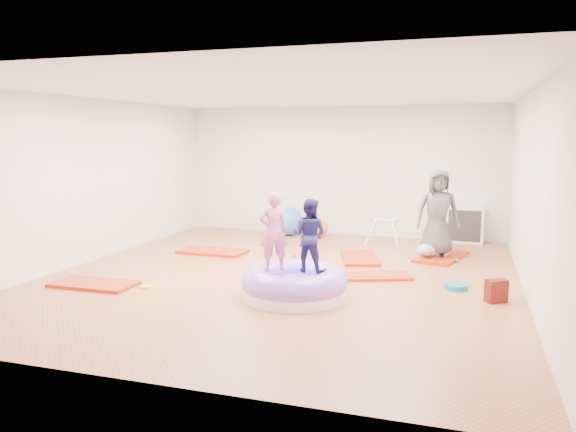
% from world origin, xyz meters
% --- Properties ---
extents(room, '(7.01, 8.01, 2.81)m').
position_xyz_m(room, '(0.00, 0.00, 1.40)').
color(room, '#AE603F').
rests_on(room, ground).
extents(gym_mat_front_left, '(1.21, 0.61, 0.05)m').
position_xyz_m(gym_mat_front_left, '(-2.41, -1.40, 0.03)').
color(gym_mat_front_left, '#A4240C').
rests_on(gym_mat_front_left, ground).
extents(gym_mat_mid_left, '(1.26, 0.66, 0.05)m').
position_xyz_m(gym_mat_mid_left, '(-1.78, 1.25, 0.03)').
color(gym_mat_mid_left, '#A4240C').
rests_on(gym_mat_mid_left, ground).
extents(gym_mat_center_back, '(0.91, 1.32, 0.05)m').
position_xyz_m(gym_mat_center_back, '(0.93, 1.55, 0.03)').
color(gym_mat_center_back, '#A4240C').
rests_on(gym_mat_center_back, ground).
extents(gym_mat_right, '(1.18, 0.88, 0.04)m').
position_xyz_m(gym_mat_right, '(1.40, 0.36, 0.02)').
color(gym_mat_right, '#A4240C').
rests_on(gym_mat_right, ground).
extents(gym_mat_rear_right, '(0.96, 1.40, 0.05)m').
position_xyz_m(gym_mat_rear_right, '(2.29, 2.07, 0.03)').
color(gym_mat_rear_right, '#A4240C').
rests_on(gym_mat_rear_right, ground).
extents(inflatable_cushion, '(1.43, 1.43, 0.45)m').
position_xyz_m(inflatable_cushion, '(0.54, -1.08, 0.18)').
color(inflatable_cushion, white).
rests_on(inflatable_cushion, ground).
extents(child_pink, '(0.46, 0.40, 1.06)m').
position_xyz_m(child_pink, '(0.25, -1.11, 0.94)').
color(child_pink, '#CC5E8A').
rests_on(child_pink, inflatable_cushion).
extents(child_navy, '(0.52, 0.43, 0.98)m').
position_xyz_m(child_navy, '(0.73, -1.04, 0.90)').
color(child_navy, '#1D1B53').
rests_on(child_navy, inflatable_cushion).
extents(adult_caregiver, '(0.85, 0.65, 1.54)m').
position_xyz_m(adult_caregiver, '(2.20, 2.06, 0.82)').
color(adult_caregiver, '#454545').
rests_on(adult_caregiver, gym_mat_rear_right).
extents(infant, '(0.39, 0.39, 0.23)m').
position_xyz_m(infant, '(2.06, 1.89, 0.17)').
color(infant, '#9FBCC6').
rests_on(infant, gym_mat_rear_right).
extents(ball_pit_balls, '(5.07, 3.59, 0.07)m').
position_xyz_m(ball_pit_balls, '(0.11, 0.88, 0.03)').
color(ball_pit_balls, '#D42952').
rests_on(ball_pit_balls, ground).
extents(exercise_ball_blue, '(0.62, 0.62, 0.62)m').
position_xyz_m(exercise_ball_blue, '(-1.01, 3.51, 0.31)').
color(exercise_ball_blue, blue).
rests_on(exercise_ball_blue, ground).
extents(exercise_ball_orange, '(0.42, 0.42, 0.42)m').
position_xyz_m(exercise_ball_orange, '(-0.31, 3.38, 0.21)').
color(exercise_ball_orange, '#FF531D').
rests_on(exercise_ball_orange, ground).
extents(infant_play_gym, '(0.68, 0.64, 0.52)m').
position_xyz_m(infant_play_gym, '(1.13, 3.04, 0.35)').
color(infant_play_gym, silver).
rests_on(infant_play_gym, ground).
extents(cube_shelf, '(0.73, 0.36, 0.73)m').
position_xyz_m(cube_shelf, '(2.66, 3.79, 0.37)').
color(cube_shelf, silver).
rests_on(cube_shelf, ground).
extents(balance_disc, '(0.33, 0.33, 0.07)m').
position_xyz_m(balance_disc, '(2.59, 0.03, 0.04)').
color(balance_disc, '#0E6D89').
rests_on(balance_disc, ground).
extents(backpack, '(0.31, 0.27, 0.30)m').
position_xyz_m(backpack, '(3.10, -0.48, 0.15)').
color(backpack, maroon).
rests_on(backpack, ground).
extents(yellow_toy, '(0.18, 0.18, 0.03)m').
position_xyz_m(yellow_toy, '(-1.64, -1.25, 0.01)').
color(yellow_toy, yellow).
rests_on(yellow_toy, ground).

